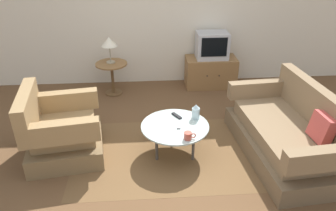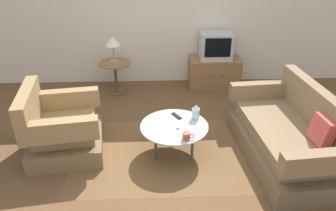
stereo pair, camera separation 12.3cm
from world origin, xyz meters
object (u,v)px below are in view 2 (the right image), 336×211
(armchair, at_px, (61,131))
(tv_stand, at_px, (214,72))
(couch, at_px, (289,137))
(side_table, at_px, (115,71))
(coffee_table, at_px, (174,128))
(table_lamp, at_px, (113,42))
(mug, at_px, (187,136))
(tv_remote_silver, at_px, (178,125))
(television, at_px, (216,46))
(vase, at_px, (196,112))
(tv_remote_dark, at_px, (177,116))

(armchair, xyz_separation_m, tv_stand, (2.22, 1.90, -0.05))
(couch, bearing_deg, side_table, 44.94)
(coffee_table, height_order, table_lamp, table_lamp)
(mug, bearing_deg, tv_remote_silver, 103.55)
(television, height_order, vase, television)
(television, relative_size, tv_remote_dark, 3.25)
(coffee_table, height_order, mug, mug)
(television, bearing_deg, armchair, -139.25)
(couch, bearing_deg, television, 9.58)
(side_table, bearing_deg, table_lamp, 106.49)
(side_table, distance_m, tv_remote_silver, 2.02)
(tv_remote_silver, bearing_deg, side_table, -143.98)
(coffee_table, bearing_deg, side_table, 116.62)
(couch, relative_size, tv_remote_dark, 10.87)
(armchair, relative_size, table_lamp, 2.38)
(couch, xyz_separation_m, mug, (-1.26, -0.18, 0.16))
(tv_remote_dark, bearing_deg, table_lamp, -0.79)
(coffee_table, distance_m, table_lamp, 2.09)
(television, relative_size, vase, 2.74)
(tv_remote_dark, xyz_separation_m, tv_remote_silver, (0.01, -0.22, 0.00))
(couch, xyz_separation_m, tv_remote_silver, (-1.33, 0.11, 0.13))
(armchair, xyz_separation_m, television, (2.22, 1.91, 0.44))
(mug, xyz_separation_m, tv_remote_silver, (-0.07, 0.30, -0.03))
(armchair, height_order, side_table, armchair)
(coffee_table, distance_m, tv_stand, 2.16)
(mug, bearing_deg, tv_stand, 73.01)
(armchair, relative_size, tv_remote_silver, 5.97)
(armchair, distance_m, side_table, 1.77)
(vase, relative_size, tv_remote_silver, 1.15)
(tv_remote_silver, bearing_deg, table_lamp, -144.14)
(vase, height_order, tv_remote_dark, vase)
(mug, relative_size, tv_remote_dark, 0.82)
(television, xyz_separation_m, mug, (-0.70, -2.31, -0.30))
(tv_remote_silver, bearing_deg, mug, 21.75)
(side_table, distance_m, tv_remote_dark, 1.83)
(tv_remote_dark, bearing_deg, television, -54.88)
(tv_stand, xyz_separation_m, mug, (-0.70, -2.29, 0.19))
(side_table, xyz_separation_m, mug, (1.01, -2.09, 0.05))
(couch, relative_size, coffee_table, 2.20)
(table_lamp, height_order, vase, table_lamp)
(television, height_order, mug, television)
(television, xyz_separation_m, tv_remote_dark, (-0.78, -1.79, -0.33))
(armchair, bearing_deg, tv_stand, 122.12)
(armchair, height_order, tv_remote_silver, armchair)
(armchair, xyz_separation_m, mug, (1.52, -0.40, 0.14))
(coffee_table, height_order, tv_remote_silver, tv_remote_silver)
(vase, bearing_deg, television, 73.55)
(coffee_table, distance_m, tv_remote_silver, 0.06)
(vase, distance_m, mug, 0.48)
(mug, bearing_deg, side_table, 115.95)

